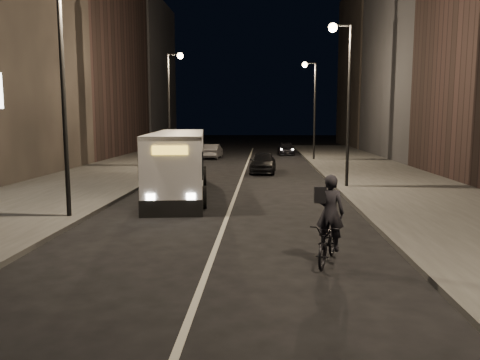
# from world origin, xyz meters

# --- Properties ---
(ground) EXTENTS (180.00, 180.00, 0.00)m
(ground) POSITION_xyz_m (0.00, 0.00, 0.00)
(ground) COLOR black
(ground) RESTS_ON ground
(sidewalk_right) EXTENTS (7.00, 70.00, 0.16)m
(sidewalk_right) POSITION_xyz_m (8.50, 14.00, 0.08)
(sidewalk_right) COLOR #343431
(sidewalk_right) RESTS_ON ground
(sidewalk_left) EXTENTS (7.00, 70.00, 0.16)m
(sidewalk_left) POSITION_xyz_m (-8.50, 14.00, 0.08)
(sidewalk_left) COLOR #343431
(sidewalk_left) RESTS_ON ground
(building_row_right) EXTENTS (8.00, 61.00, 21.00)m
(building_row_right) POSITION_xyz_m (16.00, 27.50, 10.50)
(building_row_right) COLOR black
(building_row_right) RESTS_ON ground
(building_row_left) EXTENTS (8.00, 61.00, 22.00)m
(building_row_left) POSITION_xyz_m (-16.00, 28.50, 11.00)
(building_row_left) COLOR black
(building_row_left) RESTS_ON ground
(streetlight_right_mid) EXTENTS (1.20, 0.44, 8.12)m
(streetlight_right_mid) POSITION_xyz_m (5.33, 12.00, 5.36)
(streetlight_right_mid) COLOR black
(streetlight_right_mid) RESTS_ON sidewalk_right
(streetlight_right_far) EXTENTS (1.20, 0.44, 8.12)m
(streetlight_right_far) POSITION_xyz_m (5.33, 28.00, 5.36)
(streetlight_right_far) COLOR black
(streetlight_right_far) RESTS_ON sidewalk_right
(streetlight_left_near) EXTENTS (1.20, 0.44, 8.12)m
(streetlight_left_near) POSITION_xyz_m (-5.33, 4.00, 5.36)
(streetlight_left_near) COLOR black
(streetlight_left_near) RESTS_ON sidewalk_left
(streetlight_left_far) EXTENTS (1.20, 0.44, 8.12)m
(streetlight_left_far) POSITION_xyz_m (-5.33, 22.00, 5.36)
(streetlight_left_far) COLOR black
(streetlight_left_far) RESTS_ON sidewalk_left
(city_bus) EXTENTS (3.66, 11.17, 2.96)m
(city_bus) POSITION_xyz_m (-2.72, 10.02, 1.61)
(city_bus) COLOR silver
(city_bus) RESTS_ON ground
(cyclist_on_bicycle) EXTENTS (1.27, 2.08, 2.27)m
(cyclist_on_bicycle) POSITION_xyz_m (2.96, -0.62, 0.76)
(cyclist_on_bicycle) COLOR black
(cyclist_on_bicycle) RESTS_ON ground
(car_near) EXTENTS (1.87, 4.21, 1.41)m
(car_near) POSITION_xyz_m (1.28, 19.05, 0.70)
(car_near) COLOR black
(car_near) RESTS_ON ground
(car_mid) EXTENTS (1.60, 4.05, 1.31)m
(car_mid) POSITION_xyz_m (-3.34, 30.10, 0.66)
(car_mid) COLOR #3C3C3E
(car_mid) RESTS_ON ground
(car_far) EXTENTS (1.71, 3.99, 1.15)m
(car_far) POSITION_xyz_m (3.57, 35.09, 0.57)
(car_far) COLOR black
(car_far) RESTS_ON ground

